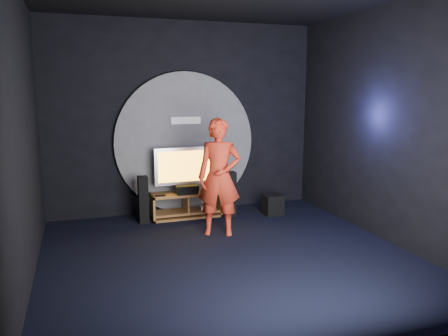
% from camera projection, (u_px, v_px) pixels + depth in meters
% --- Properties ---
extents(floor, '(5.00, 5.00, 0.00)m').
position_uv_depth(floor, '(229.00, 256.00, 6.05)').
color(floor, black).
rests_on(floor, ground).
extents(back_wall, '(5.00, 0.04, 3.50)m').
position_uv_depth(back_wall, '(184.00, 118.00, 8.06)').
color(back_wall, black).
rests_on(back_wall, ground).
extents(front_wall, '(5.00, 0.04, 3.50)m').
position_uv_depth(front_wall, '(334.00, 159.00, 3.40)').
color(front_wall, black).
rests_on(front_wall, ground).
extents(left_wall, '(0.04, 5.00, 3.50)m').
position_uv_depth(left_wall, '(21.00, 137.00, 4.95)').
color(left_wall, black).
rests_on(left_wall, ground).
extents(right_wall, '(0.04, 5.00, 3.50)m').
position_uv_depth(right_wall, '(387.00, 125.00, 6.52)').
color(right_wall, black).
rests_on(right_wall, ground).
extents(wall_disc_panel, '(2.60, 0.11, 2.60)m').
position_uv_depth(wall_disc_panel, '(185.00, 143.00, 8.09)').
color(wall_disc_panel, '#515156').
rests_on(wall_disc_panel, ground).
extents(media_console, '(1.26, 0.45, 0.45)m').
position_uv_depth(media_console, '(186.00, 206.00, 7.89)').
color(media_console, olive).
rests_on(media_console, ground).
extents(tv, '(1.09, 0.22, 0.81)m').
position_uv_depth(tv, '(185.00, 168.00, 7.83)').
color(tv, silver).
rests_on(tv, media_console).
extents(center_speaker, '(0.40, 0.15, 0.15)m').
position_uv_depth(center_speaker, '(187.00, 190.00, 7.73)').
color(center_speaker, black).
rests_on(center_speaker, media_console).
extents(remote, '(0.18, 0.05, 0.02)m').
position_uv_depth(remote, '(160.00, 196.00, 7.58)').
color(remote, black).
rests_on(remote, media_console).
extents(tower_speaker_left, '(0.16, 0.18, 0.82)m').
position_uv_depth(tower_speaker_left, '(143.00, 200.00, 7.50)').
color(tower_speaker_left, black).
rests_on(tower_speaker_left, ground).
extents(tower_speaker_right, '(0.16, 0.18, 0.82)m').
position_uv_depth(tower_speaker_right, '(231.00, 194.00, 7.89)').
color(tower_speaker_right, black).
rests_on(tower_speaker_right, ground).
extents(subwoofer, '(0.33, 0.33, 0.37)m').
position_uv_depth(subwoofer, '(273.00, 204.00, 8.06)').
color(subwoofer, black).
rests_on(subwoofer, ground).
extents(player, '(0.79, 0.66, 1.85)m').
position_uv_depth(player, '(219.00, 177.00, 6.83)').
color(player, red).
rests_on(player, ground).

